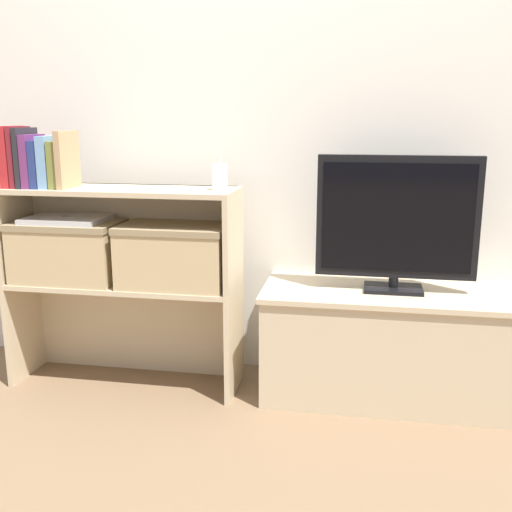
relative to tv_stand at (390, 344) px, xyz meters
name	(u,v)px	position (x,y,z in m)	size (l,w,h in m)	color
ground_plane	(249,408)	(-0.53, -0.20, -0.22)	(16.00, 16.00, 0.00)	brown
wall_back	(268,90)	(-0.53, 0.23, 0.98)	(10.00, 0.05, 2.40)	silver
tv_stand	(390,344)	(0.00, 0.00, 0.00)	(1.00, 0.42, 0.44)	#CCB793
tv	(397,221)	(0.00, 0.00, 0.49)	(0.60, 0.14, 0.51)	black
bookshelf_lower_tier	(131,314)	(-1.07, 0.01, 0.06)	(0.94, 0.29, 0.44)	#CCB793
bookshelf_upper_tier	(126,219)	(-1.07, 0.00, 0.47)	(0.94, 0.29, 0.38)	#CCB793
book_crimson	(12,157)	(-1.49, -0.09, 0.72)	(0.04, 0.15, 0.24)	#B22328
book_maroon	(20,157)	(-1.46, -0.09, 0.72)	(0.02, 0.14, 0.24)	maroon
book_charcoal	(27,158)	(-1.43, -0.09, 0.71)	(0.02, 0.16, 0.23)	#232328
book_plum	(33,161)	(-1.41, -0.09, 0.70)	(0.03, 0.15, 0.21)	#6B2D66
book_navy	(41,164)	(-1.37, -0.09, 0.69)	(0.03, 0.15, 0.18)	navy
book_skyblue	(50,162)	(-1.34, -0.09, 0.70)	(0.04, 0.14, 0.20)	#709ECC
book_olive	(60,165)	(-1.30, -0.09, 0.69)	(0.04, 0.14, 0.18)	olive
book_tan	(67,160)	(-1.26, -0.09, 0.71)	(0.02, 0.16, 0.22)	tan
baby_monitor	(220,177)	(-0.67, -0.05, 0.65)	(0.05, 0.03, 0.13)	white
storage_basket_left	(68,249)	(-1.30, -0.07, 0.35)	(0.43, 0.26, 0.24)	tan
storage_basket_right	(174,253)	(-0.85, -0.07, 0.35)	(0.43, 0.26, 0.24)	tan
laptop	(66,219)	(-1.30, -0.07, 0.47)	(0.31, 0.23, 0.02)	#BCBCC1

